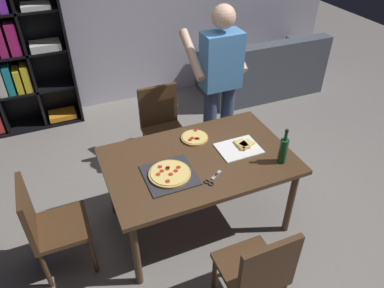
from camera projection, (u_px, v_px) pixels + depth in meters
The scene contains 12 objects.
ground_plane at pixel (198, 220), 3.46m from camera, with size 12.00×12.00×0.00m, color gray.
dining_table at pixel (199, 165), 3.06m from camera, with size 1.55×0.99×0.75m.
chair_near_camera at pixel (257, 271), 2.43m from camera, with size 0.42×0.42×0.90m.
chair_far_side at pixel (162, 123), 3.88m from camera, with size 0.42×0.42×0.90m.
chair_left_end at pixel (47, 223), 2.76m from camera, with size 0.42×0.42×0.90m.
couch at pixel (262, 73), 5.35m from camera, with size 1.71×0.88×0.85m.
person_serving_pizza at pixel (220, 81), 3.60m from camera, with size 0.55×0.54×1.75m.
pepperoni_pizza_on_tray at pixel (170, 174), 2.84m from camera, with size 0.39×0.39×0.04m.
pizza_slices_on_towel at pixel (240, 147), 3.13m from camera, with size 0.36×0.28×0.03m.
wine_bottle at pixel (283, 150), 2.91m from camera, with size 0.07×0.07×0.32m.
kitchen_scissors at pixel (212, 180), 2.80m from camera, with size 0.19×0.15×0.01m.
second_pizza_plain at pixel (194, 138), 3.24m from camera, with size 0.24×0.24×0.03m.
Camera 1 is at (-0.97, -2.14, 2.65)m, focal length 33.95 mm.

